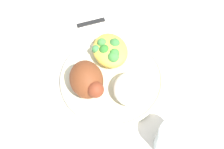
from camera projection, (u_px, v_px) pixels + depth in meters
ground_plane at (112, 80)px, 0.64m from camera, size 2.00×2.00×0.00m
plate at (112, 78)px, 0.63m from camera, size 0.25×0.25×0.02m
roasted_chicken at (87, 80)px, 0.57m from camera, size 0.10×0.07×0.08m
rice_pile at (133, 89)px, 0.58m from camera, size 0.09×0.09×0.04m
mac_cheese_with_broccoli at (110, 50)px, 0.63m from camera, size 0.10×0.09×0.05m
fork at (97, 30)px, 0.71m from camera, size 0.02×0.14×0.01m
knife at (105, 19)px, 0.73m from camera, size 0.02×0.19×0.01m
water_glass at (173, 140)px, 0.52m from camera, size 0.07×0.07×0.08m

